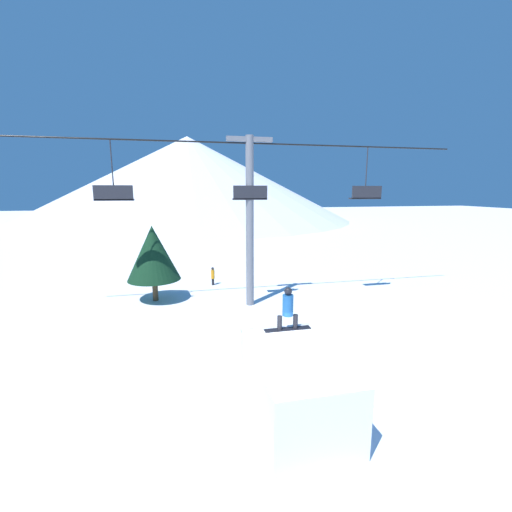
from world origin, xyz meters
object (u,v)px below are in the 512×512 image
(snowboarder, at_px, (288,308))
(pine_tree_near, at_px, (153,253))
(snow_ramp, at_px, (295,385))
(distant_skier, at_px, (213,275))

(snowboarder, xyz_separation_m, pine_tree_near, (-4.78, 9.92, 0.20))
(snow_ramp, bearing_deg, pine_tree_near, 111.19)
(snowboarder, distance_m, pine_tree_near, 11.01)
(snow_ramp, bearing_deg, snowboarder, 80.10)
(snowboarder, bearing_deg, pine_tree_near, 115.75)
(snow_ramp, relative_size, snowboarder, 2.63)
(snow_ramp, relative_size, pine_tree_near, 0.92)
(snowboarder, distance_m, distant_skier, 12.66)
(snowboarder, xyz_separation_m, distant_skier, (-1.21, 12.46, -1.92))
(snow_ramp, distance_m, snowboarder, 2.36)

